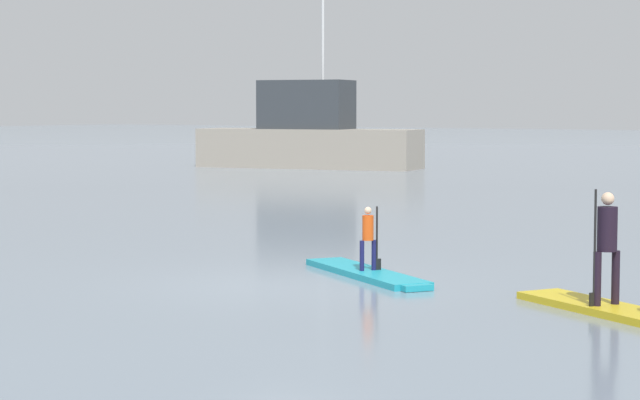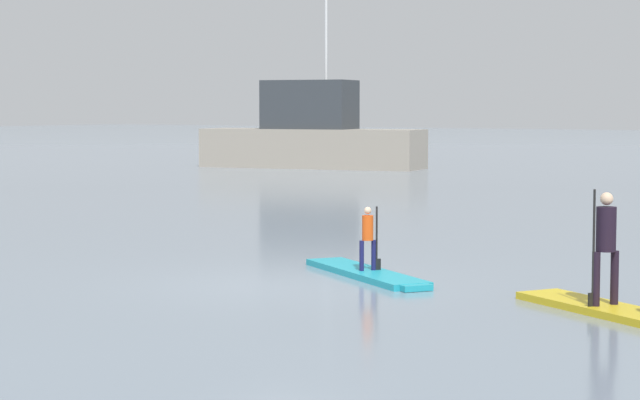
# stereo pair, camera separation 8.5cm
# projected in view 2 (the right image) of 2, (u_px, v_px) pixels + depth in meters

# --- Properties ---
(ground_plane) EXTENTS (240.00, 240.00, 0.00)m
(ground_plane) POSITION_uv_depth(u_px,v_px,m) (290.00, 286.00, 18.37)
(ground_plane) COLOR gray
(paddleboard_near) EXTENTS (3.27, 2.32, 0.10)m
(paddleboard_near) POSITION_uv_depth(u_px,v_px,m) (367.00, 274.00, 19.37)
(paddleboard_near) COLOR #1E9EB2
(paddleboard_near) RESTS_ON ground
(paddler_child_solo) EXTENTS (0.26, 0.33, 1.02)m
(paddler_child_solo) POSITION_uv_depth(u_px,v_px,m) (368.00, 235.00, 19.32)
(paddler_child_solo) COLOR #19194C
(paddler_child_solo) RESTS_ON paddleboard_near
(paddleboard_far) EXTENTS (3.50, 2.31, 0.10)m
(paddleboard_far) POSITION_uv_depth(u_px,v_px,m) (622.00, 313.00, 15.69)
(paddleboard_far) COLOR gold
(paddleboard_far) RESTS_ON ground
(paddler_adult) EXTENTS (0.36, 0.44, 1.54)m
(paddler_adult) POSITION_uv_depth(u_px,v_px,m) (605.00, 241.00, 15.91)
(paddler_adult) COLOR black
(paddler_adult) RESTS_ON paddleboard_far
(fishing_boat_white_large) EXTENTS (10.26, 4.61, 8.98)m
(fishing_boat_white_large) POSITION_uv_depth(u_px,v_px,m) (311.00, 135.00, 53.61)
(fishing_boat_white_large) COLOR #9E9384
(fishing_boat_white_large) RESTS_ON ground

